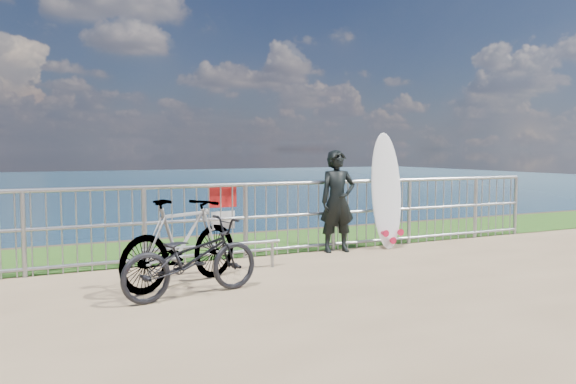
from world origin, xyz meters
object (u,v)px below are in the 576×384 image
surfboard (387,194)px  bicycle_far (181,242)px  surfer (338,201)px  bicycle_near (192,258)px

surfboard → bicycle_far: size_ratio=1.09×
surfer → bicycle_far: (-2.80, -1.13, -0.28)m
surfer → bicycle_near: 3.29m
surfer → bicycle_near: size_ratio=0.99×
bicycle_near → surfboard: bearing=-78.0°
surfer → surfboard: bearing=6.1°
surfboard → surfer: bearing=179.2°
surfboard → bicycle_near: bearing=-156.4°
surfboard → bicycle_far: surfboard is taller
surfer → bicycle_far: surfer is taller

